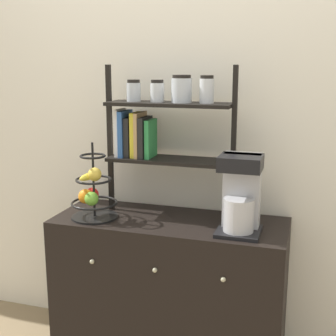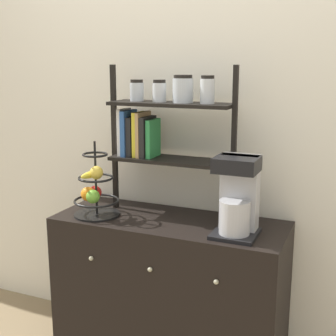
% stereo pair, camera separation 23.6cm
% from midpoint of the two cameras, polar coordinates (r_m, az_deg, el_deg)
% --- Properties ---
extents(wall_back, '(7.00, 0.05, 2.60)m').
position_cam_midpoint_polar(wall_back, '(2.57, -0.60, 6.27)').
color(wall_back, silver).
rests_on(wall_back, ground_plane).
extents(sideboard, '(1.20, 0.48, 0.79)m').
position_cam_midpoint_polar(sideboard, '(2.59, -2.52, -14.73)').
color(sideboard, black).
rests_on(sideboard, ground_plane).
extents(coffee_maker, '(0.21, 0.21, 0.38)m').
position_cam_midpoint_polar(coffee_maker, '(2.22, 5.85, -3.28)').
color(coffee_maker, black).
rests_on(coffee_maker, sideboard).
extents(fruit_stand, '(0.24, 0.24, 0.40)m').
position_cam_midpoint_polar(fruit_stand, '(2.47, -11.92, -3.09)').
color(fruit_stand, black).
rests_on(fruit_stand, sideboard).
extents(shelf_hutch, '(0.69, 0.20, 0.78)m').
position_cam_midpoint_polar(shelf_hutch, '(2.43, -4.12, 5.28)').
color(shelf_hutch, black).
rests_on(shelf_hutch, sideboard).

